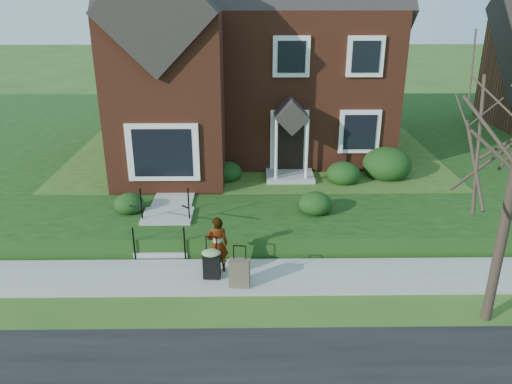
{
  "coord_description": "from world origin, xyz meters",
  "views": [
    {
      "loc": [
        -0.16,
        -10.59,
        6.51
      ],
      "look_at": [
        0.01,
        2.0,
        1.47
      ],
      "focal_mm": 35.0,
      "sensor_mm": 36.0,
      "label": 1
    }
  ],
  "objects_px": {
    "suitcase_black": "(212,262)",
    "suitcase_olive": "(239,273)",
    "front_steps": "(165,228)",
    "woman": "(217,245)"
  },
  "relations": [
    {
      "from": "suitcase_olive",
      "to": "suitcase_black",
      "type": "bearing_deg",
      "value": 157.43
    },
    {
      "from": "woman",
      "to": "suitcase_black",
      "type": "height_order",
      "value": "woman"
    },
    {
      "from": "front_steps",
      "to": "suitcase_olive",
      "type": "height_order",
      "value": "front_steps"
    },
    {
      "from": "suitcase_black",
      "to": "suitcase_olive",
      "type": "relative_size",
      "value": 1.06
    },
    {
      "from": "woman",
      "to": "suitcase_black",
      "type": "bearing_deg",
      "value": 56.25
    },
    {
      "from": "woman",
      "to": "suitcase_olive",
      "type": "distance_m",
      "value": 0.96
    },
    {
      "from": "woman",
      "to": "suitcase_black",
      "type": "relative_size",
      "value": 1.33
    },
    {
      "from": "front_steps",
      "to": "suitcase_olive",
      "type": "bearing_deg",
      "value": -47.99
    },
    {
      "from": "front_steps",
      "to": "woman",
      "type": "relative_size",
      "value": 1.38
    },
    {
      "from": "front_steps",
      "to": "suitcase_olive",
      "type": "relative_size",
      "value": 1.96
    }
  ]
}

